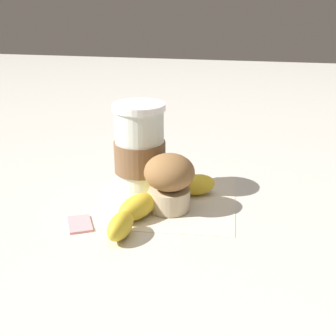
# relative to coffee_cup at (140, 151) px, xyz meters

# --- Properties ---
(ground_plane) EXTENTS (3.00, 3.00, 0.00)m
(ground_plane) POSITION_rel_coffee_cup_xyz_m (0.05, -0.03, -0.07)
(ground_plane) COLOR beige
(paper_napkin) EXTENTS (0.22, 0.22, 0.00)m
(paper_napkin) POSITION_rel_coffee_cup_xyz_m (0.05, -0.03, -0.07)
(paper_napkin) COLOR beige
(paper_napkin) RESTS_ON ground_plane
(coffee_cup) EXTENTS (0.08, 0.08, 0.15)m
(coffee_cup) POSITION_rel_coffee_cup_xyz_m (0.00, 0.00, 0.00)
(coffee_cup) COLOR silver
(coffee_cup) RESTS_ON paper_napkin
(muffin) EXTENTS (0.08, 0.08, 0.09)m
(muffin) POSITION_rel_coffee_cup_xyz_m (0.06, -0.06, -0.02)
(muffin) COLOR beige
(muffin) RESTS_ON paper_napkin
(banana) EXTENTS (0.14, 0.21, 0.03)m
(banana) POSITION_rel_coffee_cup_xyz_m (0.04, -0.07, -0.05)
(banana) COLOR gold
(banana) RESTS_ON paper_napkin
(sugar_packet) EXTENTS (0.05, 0.06, 0.01)m
(sugar_packet) POSITION_rel_coffee_cup_xyz_m (-0.06, -0.13, -0.07)
(sugar_packet) COLOR pink
(sugar_packet) RESTS_ON ground_plane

